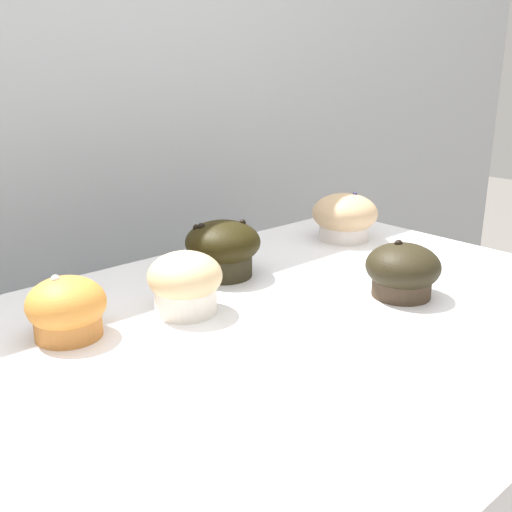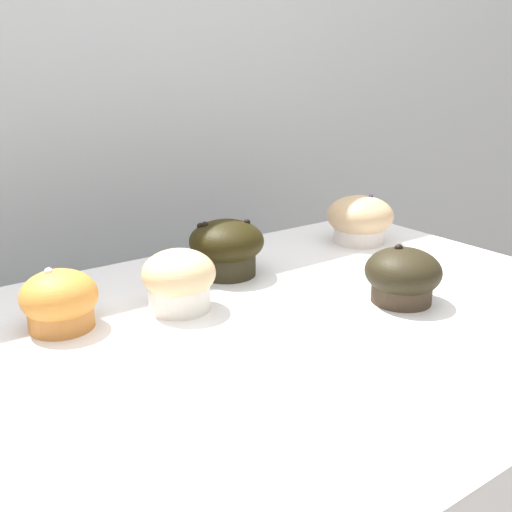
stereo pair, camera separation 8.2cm
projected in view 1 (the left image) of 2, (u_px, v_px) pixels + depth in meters
name	position (u px, v px, depth m)	size (l,w,h in m)	color
wall_back	(51.00, 251.00, 1.14)	(3.20, 0.10, 1.80)	#B2B7BC
muffin_front_center	(345.00, 217.00, 1.05)	(0.11, 0.11, 0.08)	silver
muffin_back_left	(185.00, 282.00, 0.74)	(0.09, 0.09, 0.08)	white
muffin_back_right	(403.00, 271.00, 0.79)	(0.10, 0.10, 0.08)	#403123
muffin_front_left	(223.00, 248.00, 0.87)	(0.11, 0.11, 0.08)	#2C2817
muffin_front_right	(67.00, 309.00, 0.68)	(0.09, 0.09, 0.08)	#C87A38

